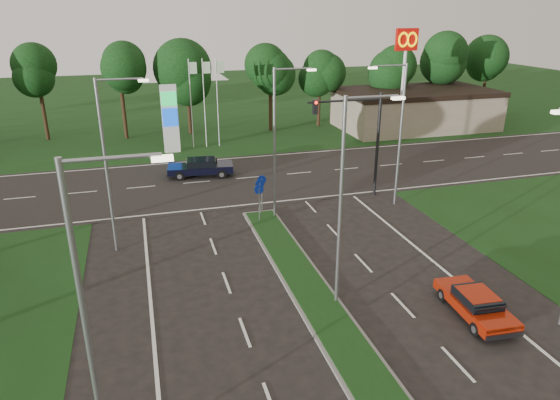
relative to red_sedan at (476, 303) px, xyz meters
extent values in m
cube|color=#153411|center=(-6.00, 51.49, -0.59)|extent=(160.00, 50.00, 0.02)
cube|color=black|center=(-6.00, 20.49, -0.59)|extent=(160.00, 12.00, 0.02)
cube|color=slate|center=(-6.00, 0.49, -0.53)|extent=(2.00, 26.00, 0.12)
cube|color=gray|center=(16.00, 32.49, 1.41)|extent=(16.00, 9.00, 4.00)
cylinder|color=gray|center=(-5.20, 2.49, 3.91)|extent=(0.16, 0.16, 9.00)
cylinder|color=gray|center=(-4.10, 2.49, 8.31)|extent=(2.20, 0.10, 0.10)
cube|color=#FFF2CC|center=(-3.00, 2.49, 8.21)|extent=(0.50, 0.22, 0.12)
cylinder|color=gray|center=(-5.20, 12.49, 3.91)|extent=(0.16, 0.16, 9.00)
cylinder|color=gray|center=(-4.10, 12.49, 8.31)|extent=(2.20, 0.10, 0.10)
cube|color=#FFF2CC|center=(-3.00, 12.49, 8.21)|extent=(0.50, 0.22, 0.12)
cylinder|color=gray|center=(-14.50, -3.51, 3.91)|extent=(0.16, 0.16, 9.00)
cylinder|color=gray|center=(-13.40, -3.51, 8.31)|extent=(2.20, 0.10, 0.10)
cube|color=#FFF2CC|center=(-12.30, -3.51, 8.21)|extent=(0.50, 0.22, 0.12)
cylinder|color=gray|center=(-14.50, 10.49, 3.91)|extent=(0.16, 0.16, 9.00)
cylinder|color=gray|center=(-13.40, 10.49, 8.31)|extent=(2.20, 0.10, 0.10)
cube|color=#FFF2CC|center=(-12.30, 10.49, 8.21)|extent=(0.50, 0.22, 0.12)
cylinder|color=gray|center=(3.00, 12.49, 3.91)|extent=(0.16, 0.16, 9.00)
cylinder|color=gray|center=(1.90, 12.49, 8.31)|extent=(2.20, 0.10, 0.10)
cube|color=#FFF2CC|center=(0.80, 12.49, 8.21)|extent=(0.50, 0.22, 0.12)
cube|color=#FFF2CC|center=(0.80, -1.51, 8.21)|extent=(0.50, 0.22, 0.12)
cylinder|color=black|center=(2.50, 14.49, 2.91)|extent=(0.20, 0.20, 7.00)
cylinder|color=black|center=(0.00, 14.49, 6.01)|extent=(5.00, 0.14, 0.14)
cube|color=black|center=(-2.00, 14.49, 5.71)|extent=(0.28, 0.28, 0.90)
sphere|color=#FF190C|center=(-2.00, 14.31, 6.01)|extent=(0.20, 0.20, 0.20)
cylinder|color=gray|center=(-6.30, 11.99, 0.51)|extent=(0.06, 0.06, 2.20)
cylinder|color=#0C26A5|center=(-6.30, 11.99, 1.51)|extent=(0.56, 0.04, 0.56)
cylinder|color=gray|center=(-6.00, 12.99, 0.51)|extent=(0.06, 0.06, 2.20)
cylinder|color=#0C26A5|center=(-6.00, 12.99, 1.51)|extent=(0.56, 0.04, 0.56)
cylinder|color=gray|center=(-5.70, 13.69, 0.51)|extent=(0.06, 0.06, 2.20)
cylinder|color=#0C26A5|center=(-5.70, 13.69, 1.51)|extent=(0.56, 0.04, 0.56)
cube|color=silver|center=(-10.00, 29.49, 2.41)|extent=(1.40, 0.30, 6.00)
cube|color=#0CA53F|center=(-10.00, 29.31, 4.21)|extent=(1.30, 0.08, 1.20)
cube|color=#0C3FBF|center=(-10.00, 29.31, 2.61)|extent=(1.30, 0.08, 1.60)
cylinder|color=silver|center=(-8.00, 30.49, 3.41)|extent=(0.08, 0.08, 8.00)
cube|color=#B2D8B2|center=(-7.65, 30.49, 6.61)|extent=(0.70, 0.02, 1.00)
cylinder|color=silver|center=(-6.80, 30.49, 3.41)|extent=(0.08, 0.08, 8.00)
cube|color=#B2D8B2|center=(-6.45, 30.49, 6.61)|extent=(0.70, 0.02, 1.00)
cylinder|color=silver|center=(-5.60, 30.49, 3.41)|extent=(0.08, 0.08, 8.00)
cube|color=#B2D8B2|center=(-5.25, 30.49, 6.61)|extent=(0.70, 0.02, 1.00)
cylinder|color=silver|center=(12.00, 28.49, 4.41)|extent=(0.30, 0.30, 10.00)
cube|color=#BF0C07|center=(12.00, 28.49, 8.81)|extent=(2.20, 0.35, 2.00)
torus|color=#FFC600|center=(11.55, 28.27, 8.81)|extent=(1.06, 0.16, 1.06)
torus|color=#FFC600|center=(12.45, 28.27, 8.81)|extent=(1.06, 0.16, 1.06)
cylinder|color=black|center=(-6.00, 36.49, 1.61)|extent=(0.36, 0.36, 4.40)
sphere|color=black|center=(-6.00, 36.49, 5.91)|extent=(6.00, 6.00, 6.00)
sphere|color=black|center=(-5.70, 36.29, 6.91)|extent=(4.80, 4.80, 4.80)
cube|color=#9A1C08|center=(0.00, 0.02, -0.09)|extent=(1.93, 4.12, 0.41)
cube|color=black|center=(0.00, -0.06, 0.30)|extent=(1.52, 1.86, 0.38)
cube|color=#9A1C08|center=(0.00, -0.06, 0.49)|extent=(1.41, 1.54, 0.04)
cylinder|color=black|center=(-0.65, 1.36, -0.31)|extent=(0.22, 0.58, 0.57)
cylinder|color=black|center=(0.83, 1.25, -0.31)|extent=(0.22, 0.58, 0.57)
cylinder|color=black|center=(-0.83, -1.21, -0.31)|extent=(0.22, 0.58, 0.57)
cylinder|color=black|center=(0.65, -1.31, -0.31)|extent=(0.22, 0.58, 0.57)
cube|color=black|center=(-8.48, 21.96, 0.02)|extent=(5.12, 2.64, 0.50)
cube|color=black|center=(-8.38, 21.95, 0.50)|extent=(2.36, 1.98, 0.47)
cube|color=black|center=(-8.38, 21.95, 0.73)|extent=(1.96, 1.82, 0.04)
cylinder|color=black|center=(-10.16, 21.26, -0.25)|extent=(0.71, 0.31, 0.69)
cylinder|color=black|center=(-9.91, 23.08, -0.25)|extent=(0.71, 0.31, 0.69)
cylinder|color=black|center=(-7.05, 20.84, -0.25)|extent=(0.71, 0.31, 0.69)
cylinder|color=black|center=(-6.80, 22.66, -0.25)|extent=(0.71, 0.31, 0.69)
camera|label=1|loc=(-12.76, -14.86, 11.40)|focal=32.00mm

